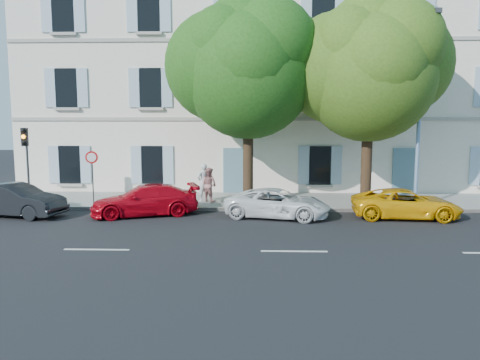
{
  "coord_description": "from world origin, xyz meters",
  "views": [
    {
      "loc": [
        -1.19,
        -17.7,
        3.89
      ],
      "look_at": [
        -1.82,
        2.0,
        1.4
      ],
      "focal_mm": 35.0,
      "sensor_mm": 36.0,
      "label": 1
    }
  ],
  "objects_px": {
    "tree_right": "(369,76)",
    "pedestrian_a": "(203,182)",
    "car_red_coupe": "(145,200)",
    "pedestrian_b": "(209,185)",
    "road_sign": "(92,166)",
    "car_yellow_supercar": "(406,204)",
    "traffic_light": "(26,149)",
    "tree_left": "(248,73)",
    "street_lamp": "(421,100)",
    "car_dark_sedan": "(15,200)",
    "car_white_coupe": "(278,203)"
  },
  "relations": [
    {
      "from": "traffic_light",
      "to": "road_sign",
      "type": "distance_m",
      "value": 2.98
    },
    {
      "from": "car_yellow_supercar",
      "to": "pedestrian_a",
      "type": "distance_m",
      "value": 9.02
    },
    {
      "from": "car_dark_sedan",
      "to": "tree_left",
      "type": "distance_m",
      "value": 11.17
    },
    {
      "from": "car_yellow_supercar",
      "to": "traffic_light",
      "type": "bearing_deg",
      "value": 88.45
    },
    {
      "from": "tree_right",
      "to": "street_lamp",
      "type": "xyz_separation_m",
      "value": [
        2.06,
        -0.62,
        -1.08
      ]
    },
    {
      "from": "car_yellow_supercar",
      "to": "pedestrian_b",
      "type": "relative_size",
      "value": 2.67
    },
    {
      "from": "tree_right",
      "to": "pedestrian_a",
      "type": "distance_m",
      "value": 8.85
    },
    {
      "from": "car_dark_sedan",
      "to": "road_sign",
      "type": "height_order",
      "value": "road_sign"
    },
    {
      "from": "road_sign",
      "to": "pedestrian_b",
      "type": "relative_size",
      "value": 1.51
    },
    {
      "from": "street_lamp",
      "to": "pedestrian_b",
      "type": "bearing_deg",
      "value": 171.82
    },
    {
      "from": "road_sign",
      "to": "street_lamp",
      "type": "distance_m",
      "value": 14.61
    },
    {
      "from": "pedestrian_b",
      "to": "road_sign",
      "type": "bearing_deg",
      "value": 45.82
    },
    {
      "from": "street_lamp",
      "to": "tree_right",
      "type": "bearing_deg",
      "value": 163.31
    },
    {
      "from": "car_yellow_supercar",
      "to": "pedestrian_b",
      "type": "xyz_separation_m",
      "value": [
        -8.21,
        2.78,
        0.36
      ]
    },
    {
      "from": "traffic_light",
      "to": "pedestrian_a",
      "type": "distance_m",
      "value": 8.03
    },
    {
      "from": "road_sign",
      "to": "street_lamp",
      "type": "relative_size",
      "value": 0.3
    },
    {
      "from": "car_white_coupe",
      "to": "road_sign",
      "type": "height_order",
      "value": "road_sign"
    },
    {
      "from": "tree_left",
      "to": "pedestrian_b",
      "type": "relative_size",
      "value": 5.69
    },
    {
      "from": "pedestrian_a",
      "to": "car_red_coupe",
      "type": "bearing_deg",
      "value": 9.79
    },
    {
      "from": "car_red_coupe",
      "to": "car_white_coupe",
      "type": "height_order",
      "value": "car_red_coupe"
    },
    {
      "from": "car_white_coupe",
      "to": "street_lamp",
      "type": "bearing_deg",
      "value": -63.16
    },
    {
      "from": "car_red_coupe",
      "to": "pedestrian_b",
      "type": "distance_m",
      "value": 3.53
    },
    {
      "from": "tree_right",
      "to": "traffic_light",
      "type": "height_order",
      "value": "tree_right"
    },
    {
      "from": "car_yellow_supercar",
      "to": "traffic_light",
      "type": "xyz_separation_m",
      "value": [
        -16.27,
        1.72,
        2.05
      ]
    },
    {
      "from": "tree_right",
      "to": "pedestrian_b",
      "type": "relative_size",
      "value": 5.57
    },
    {
      "from": "tree_left",
      "to": "tree_right",
      "type": "distance_m",
      "value": 5.26
    },
    {
      "from": "car_dark_sedan",
      "to": "car_red_coupe",
      "type": "height_order",
      "value": "car_dark_sedan"
    },
    {
      "from": "tree_left",
      "to": "traffic_light",
      "type": "bearing_deg",
      "value": -176.3
    },
    {
      "from": "tree_right",
      "to": "pedestrian_a",
      "type": "bearing_deg",
      "value": 173.09
    },
    {
      "from": "car_dark_sedan",
      "to": "tree_left",
      "type": "bearing_deg",
      "value": -63.21
    },
    {
      "from": "car_dark_sedan",
      "to": "pedestrian_a",
      "type": "relative_size",
      "value": 2.33
    },
    {
      "from": "car_yellow_supercar",
      "to": "street_lamp",
      "type": "xyz_separation_m",
      "value": [
        0.92,
        1.47,
        4.17
      ]
    },
    {
      "from": "car_yellow_supercar",
      "to": "pedestrian_b",
      "type": "bearing_deg",
      "value": 75.76
    },
    {
      "from": "traffic_light",
      "to": "car_red_coupe",
      "type": "bearing_deg",
      "value": -14.78
    },
    {
      "from": "car_red_coupe",
      "to": "tree_left",
      "type": "distance_m",
      "value": 7.16
    },
    {
      "from": "car_red_coupe",
      "to": "street_lamp",
      "type": "relative_size",
      "value": 0.54
    },
    {
      "from": "road_sign",
      "to": "tree_right",
      "type": "bearing_deg",
      "value": 0.68
    },
    {
      "from": "traffic_light",
      "to": "road_sign",
      "type": "relative_size",
      "value": 1.43
    },
    {
      "from": "car_red_coupe",
      "to": "pedestrian_a",
      "type": "bearing_deg",
      "value": 124.34
    },
    {
      "from": "car_yellow_supercar",
      "to": "street_lamp",
      "type": "relative_size",
      "value": 0.52
    },
    {
      "from": "traffic_light",
      "to": "pedestrian_a",
      "type": "height_order",
      "value": "traffic_light"
    },
    {
      "from": "car_red_coupe",
      "to": "tree_left",
      "type": "xyz_separation_m",
      "value": [
        4.24,
        2.13,
        5.36
      ]
    },
    {
      "from": "road_sign",
      "to": "pedestrian_a",
      "type": "distance_m",
      "value": 5.07
    },
    {
      "from": "street_lamp",
      "to": "pedestrian_a",
      "type": "bearing_deg",
      "value": 170.9
    },
    {
      "from": "car_dark_sedan",
      "to": "pedestrian_a",
      "type": "distance_m",
      "value": 8.04
    },
    {
      "from": "car_dark_sedan",
      "to": "car_white_coupe",
      "type": "distance_m",
      "value": 10.73
    },
    {
      "from": "car_white_coupe",
      "to": "car_red_coupe",
      "type": "bearing_deg",
      "value": 99.91
    },
    {
      "from": "car_red_coupe",
      "to": "tree_right",
      "type": "bearing_deg",
      "value": 83.15
    },
    {
      "from": "car_red_coupe",
      "to": "traffic_light",
      "type": "distance_m",
      "value": 6.16
    },
    {
      "from": "car_dark_sedan",
      "to": "traffic_light",
      "type": "bearing_deg",
      "value": 23.0
    }
  ]
}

